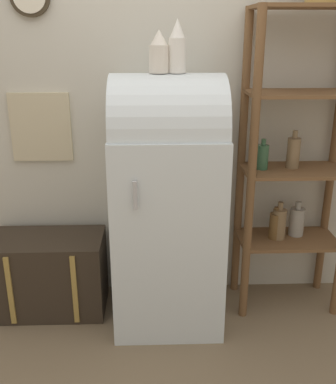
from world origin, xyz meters
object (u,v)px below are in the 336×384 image
(suitcase_trunk, at_px, (50,274))
(vase_center, at_px, (177,48))
(vase_left, at_px, (159,53))
(refrigerator, at_px, (167,198))

(suitcase_trunk, distance_m, vase_center, 1.58)
(vase_left, relative_size, vase_center, 0.80)
(suitcase_trunk, xyz_separation_m, vase_center, (0.80, -0.09, 1.37))
(suitcase_trunk, height_order, vase_left, vase_left)
(suitcase_trunk, relative_size, vase_left, 3.19)
(vase_left, bearing_deg, suitcase_trunk, 172.84)
(refrigerator, relative_size, vase_left, 6.88)
(refrigerator, relative_size, suitcase_trunk, 2.15)
(suitcase_trunk, height_order, vase_center, vase_center)
(suitcase_trunk, relative_size, vase_center, 2.55)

